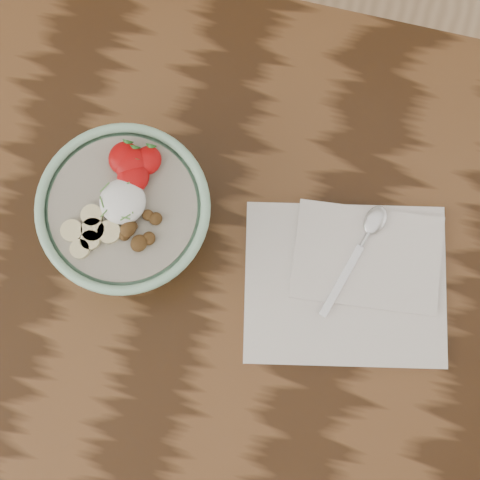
{
  "coord_description": "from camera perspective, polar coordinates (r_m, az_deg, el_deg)",
  "views": [
    {
      "loc": [
        10.0,
        -4.9,
        163.83
      ],
      "look_at": [
        7.18,
        7.17,
        87.29
      ],
      "focal_mm": 50.0,
      "sensor_mm": 36.0,
      "label": 1
    }
  ],
  "objects": [
    {
      "name": "napkin",
      "position": [
        0.9,
        9.35,
        -3.26
      ],
      "size": [
        30.31,
        26.33,
        1.63
      ],
      "rotation": [
        0.0,
        0.0,
        0.2
      ],
      "color": "silver",
      "rests_on": "table"
    },
    {
      "name": "breakfast_bowl",
      "position": [
        0.85,
        -9.48,
        2.21
      ],
      "size": [
        20.94,
        20.94,
        13.86
      ],
      "rotation": [
        0.0,
        0.0,
        0.41
      ],
      "color": "#97CBA7",
      "rests_on": "table"
    },
    {
      "name": "table",
      "position": [
        0.99,
        -5.03,
        -5.07
      ],
      "size": [
        160.0,
        90.0,
        75.0
      ],
      "color": "black",
      "rests_on": "ground"
    },
    {
      "name": "spoon",
      "position": [
        0.9,
        10.78,
        0.4
      ],
      "size": [
        6.66,
        16.49,
        0.87
      ],
      "rotation": [
        0.0,
        0.0,
        -0.29
      ],
      "color": "silver",
      "rests_on": "napkin"
    }
  ]
}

